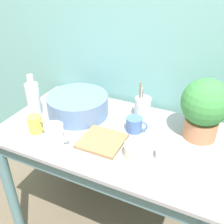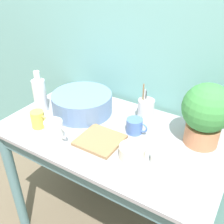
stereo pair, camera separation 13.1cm
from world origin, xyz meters
name	(u,v)px [view 2 (the right image)]	position (x,y,z in m)	size (l,w,h in m)	color
wall_back	(149,43)	(0.00, 0.72, 1.20)	(6.00, 0.05, 2.40)	#70ADA8
counter_table	(110,160)	(0.00, 0.31, 0.65)	(1.17, 0.67, 0.83)	slate
potted_plant	(206,113)	(0.42, 0.49, 1.00)	(0.23, 0.23, 0.31)	tan
bowl_wash_large	(82,103)	(-0.25, 0.41, 0.89)	(0.34, 0.34, 0.12)	#6684B2
bottle_tall	(40,94)	(-0.48, 0.31, 0.93)	(0.07, 0.07, 0.24)	white
mug_yellow	(38,119)	(-0.36, 0.17, 0.88)	(0.11, 0.07, 0.09)	#E5CC4C
mug_blue	(135,126)	(0.10, 0.39, 0.87)	(0.12, 0.08, 0.08)	#4C70B7
mug_white	(54,130)	(-0.21, 0.13, 0.88)	(0.13, 0.09, 0.10)	white
bowl_small_cream	(132,152)	(0.18, 0.21, 0.86)	(0.12, 0.12, 0.06)	beige
bowl_small_enamel_white	(164,159)	(0.32, 0.25, 0.85)	(0.12, 0.12, 0.04)	silver
utensil_cup	(146,110)	(0.09, 0.54, 0.89)	(0.09, 0.09, 0.21)	silver
tray_board	(100,140)	(-0.01, 0.23, 0.84)	(0.21, 0.20, 0.02)	#99754C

